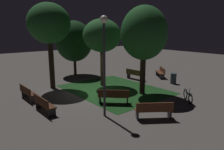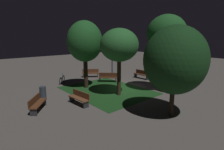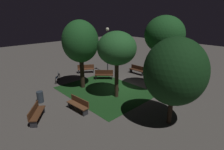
# 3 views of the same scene
# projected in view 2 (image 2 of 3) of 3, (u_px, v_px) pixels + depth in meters

# --- Properties ---
(ground_plane) EXTENTS (60.00, 60.00, 0.00)m
(ground_plane) POSITION_uv_depth(u_px,v_px,m) (123.00, 88.00, 15.66)
(ground_plane) COLOR #56514C
(grass_lawn) EXTENTS (7.27, 5.68, 0.01)m
(grass_lawn) POSITION_uv_depth(u_px,v_px,m) (107.00, 90.00, 14.93)
(grass_lawn) COLOR #194219
(grass_lawn) RESTS_ON ground
(bench_corner) EXTENTS (1.81, 0.53, 0.88)m
(bench_corner) POSITION_uv_depth(u_px,v_px,m) (162.00, 78.00, 17.16)
(bench_corner) COLOR #422314
(bench_corner) RESTS_ON ground
(bench_front_left) EXTENTS (1.81, 0.53, 0.88)m
(bench_front_left) POSITION_uv_depth(u_px,v_px,m) (142.00, 74.00, 19.07)
(bench_front_left) COLOR #422314
(bench_front_left) RESTS_ON ground
(bench_path_side) EXTENTS (1.43, 1.75, 0.88)m
(bench_path_side) POSITION_uv_depth(u_px,v_px,m) (91.00, 73.00, 19.73)
(bench_path_side) COLOR brown
(bench_path_side) RESTS_ON ground
(bench_front_right) EXTENTS (1.83, 0.62, 0.88)m
(bench_front_right) POSITION_uv_depth(u_px,v_px,m) (79.00, 97.00, 11.78)
(bench_front_right) COLOR brown
(bench_front_right) RESTS_ON ground
(bench_by_lamp) EXTENTS (1.59, 1.63, 0.88)m
(bench_by_lamp) POSITION_uv_depth(u_px,v_px,m) (108.00, 77.00, 17.71)
(bench_by_lamp) COLOR #422314
(bench_by_lamp) RESTS_ON ground
(bench_near_trees) EXTENTS (1.71, 1.50, 0.88)m
(bench_near_trees) POSITION_uv_depth(u_px,v_px,m) (37.00, 103.00, 10.82)
(bench_near_trees) COLOR #512D19
(bench_near_trees) RESTS_ON ground
(tree_back_left) EXTENTS (2.84, 2.84, 5.04)m
(tree_back_left) POSITION_uv_depth(u_px,v_px,m) (119.00, 45.00, 13.01)
(tree_back_left) COLOR #38281C
(tree_back_left) RESTS_ON ground
(tree_tall_center) EXTENTS (3.39, 3.39, 5.06)m
(tree_tall_center) POSITION_uv_depth(u_px,v_px,m) (175.00, 60.00, 9.55)
(tree_tall_center) COLOR #2D2116
(tree_tall_center) RESTS_ON ground
(tree_right_canopy) EXTENTS (2.99, 2.99, 6.09)m
(tree_right_canopy) POSITION_uv_depth(u_px,v_px,m) (167.00, 34.00, 13.60)
(tree_right_canopy) COLOR #2D2116
(tree_right_canopy) RESTS_ON ground
(tree_lawn_side) EXTENTS (2.98, 2.98, 5.75)m
(tree_lawn_side) POSITION_uv_depth(u_px,v_px,m) (85.00, 42.00, 14.98)
(tree_lawn_side) COLOR #2D2116
(tree_lawn_side) RESTS_ON ground
(lamp_post_plaza_west) EXTENTS (0.36, 0.36, 4.88)m
(lamp_post_plaza_west) POSITION_uv_depth(u_px,v_px,m) (112.00, 48.00, 18.81)
(lamp_post_plaza_west) COLOR #333338
(lamp_post_plaza_west) RESTS_ON ground
(trash_bin) EXTENTS (0.46, 0.46, 0.84)m
(trash_bin) POSITION_uv_depth(u_px,v_px,m) (43.00, 92.00, 13.09)
(trash_bin) COLOR #2D3842
(trash_bin) RESTS_ON ground
(bicycle) EXTENTS (1.24, 1.12, 0.93)m
(bicycle) POSITION_uv_depth(u_px,v_px,m) (62.00, 79.00, 17.25)
(bicycle) COLOR black
(bicycle) RESTS_ON ground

